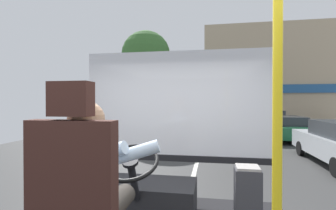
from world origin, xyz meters
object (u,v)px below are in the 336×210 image
at_px(bus_driver, 92,180).
at_px(parked_car_white, 268,119).
at_px(handrail_pole, 277,162).
at_px(parked_car_green, 283,128).
at_px(steering_console, 144,199).

distance_m(bus_driver, parked_car_white, 17.73).
xyz_separation_m(handrail_pole, parked_car_white, (3.53, 17.31, -0.94)).
bearing_deg(parked_car_green, steering_console, -111.32).
bearing_deg(parked_car_white, parked_car_green, -93.18).
relative_size(bus_driver, steering_console, 0.70).
bearing_deg(bus_driver, steering_console, 90.00).
bearing_deg(parked_car_white, bus_driver, -104.87).
bearing_deg(parked_car_green, parked_car_white, 86.82).
relative_size(parked_car_green, parked_car_white, 0.91).
height_order(steering_console, parked_car_white, steering_console).
xyz_separation_m(handrail_pole, parked_car_green, (3.25, 12.30, -1.01)).
bearing_deg(bus_driver, handrail_pole, -10.76).
xyz_separation_m(bus_driver, steering_console, (0.00, 1.18, -0.56)).
relative_size(steering_console, parked_car_white, 0.26).
distance_m(steering_console, handrail_pole, 1.87).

